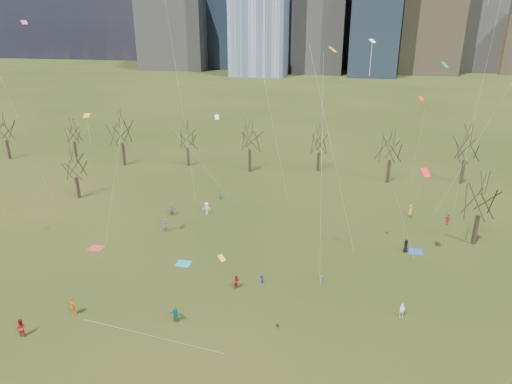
% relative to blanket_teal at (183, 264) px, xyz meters
% --- Properties ---
extents(ground, '(500.00, 500.00, 0.00)m').
position_rel_blanket_teal_xyz_m(ground, '(7.12, -6.05, -0.01)').
color(ground, black).
rests_on(ground, ground).
extents(bare_tree_row, '(113.04, 29.80, 9.50)m').
position_rel_blanket_teal_xyz_m(bare_tree_row, '(7.03, 31.18, 6.10)').
color(bare_tree_row, black).
rests_on(bare_tree_row, ground).
extents(blanket_teal, '(1.60, 1.50, 0.03)m').
position_rel_blanket_teal_xyz_m(blanket_teal, '(0.00, 0.00, 0.00)').
color(blanket_teal, teal).
rests_on(blanket_teal, ground).
extents(blanket_navy, '(1.60, 1.50, 0.03)m').
position_rel_blanket_teal_xyz_m(blanket_navy, '(25.96, 8.34, 0.00)').
color(blanket_navy, '#2543AF').
rests_on(blanket_navy, ground).
extents(blanket_crimson, '(1.60, 1.50, 0.03)m').
position_rel_blanket_teal_xyz_m(blanket_crimson, '(-11.62, 1.35, 0.00)').
color(blanket_crimson, red).
rests_on(blanket_crimson, ground).
extents(person_1, '(0.58, 0.46, 1.39)m').
position_rel_blanket_teal_xyz_m(person_1, '(23.22, -5.16, 0.68)').
color(person_1, white).
rests_on(person_1, ground).
extents(person_2, '(0.85, 0.92, 1.53)m').
position_rel_blanket_teal_xyz_m(person_2, '(7.13, -3.65, 0.75)').
color(person_2, '#A81818').
rests_on(person_2, ground).
extents(person_3, '(0.42, 0.70, 1.06)m').
position_rel_blanket_teal_xyz_m(person_3, '(15.50, -1.09, 0.52)').
color(person_3, slate).
rests_on(person_3, ground).
extents(person_4, '(1.14, 0.89, 1.80)m').
position_rel_blanket_teal_xyz_m(person_4, '(-6.68, -11.08, 0.89)').
color(person_4, orange).
rests_on(person_4, ground).
extents(person_5, '(1.39, 0.52, 1.48)m').
position_rel_blanket_teal_xyz_m(person_5, '(3.02, -10.07, 0.72)').
color(person_5, '#176958').
rests_on(person_5, ground).
extents(person_6, '(0.79, 0.92, 1.60)m').
position_rel_blanket_teal_xyz_m(person_6, '(24.76, 8.06, 0.78)').
color(person_6, black).
rests_on(person_6, ground).
extents(person_7, '(0.52, 0.72, 1.82)m').
position_rel_blanket_teal_xyz_m(person_7, '(-5.24, 7.37, 0.90)').
color(person_7, '#824488').
rests_on(person_7, ground).
extents(person_8, '(0.55, 0.58, 0.94)m').
position_rel_blanket_teal_xyz_m(person_8, '(9.42, -2.20, 0.46)').
color(person_8, '#282EAF').
rests_on(person_8, ground).
extents(person_9, '(1.20, 0.75, 1.78)m').
position_rel_blanket_teal_xyz_m(person_9, '(-1.68, 13.94, 0.87)').
color(person_9, silver).
rests_on(person_9, ground).
extents(person_10, '(0.94, 0.54, 1.50)m').
position_rel_blanket_teal_xyz_m(person_10, '(30.94, 17.12, 0.74)').
color(person_10, '#C51C44').
rests_on(person_10, ground).
extents(person_11, '(1.58, 1.37, 1.73)m').
position_rel_blanket_teal_xyz_m(person_11, '(-6.29, 12.44, 0.85)').
color(person_11, slate).
rests_on(person_11, ground).
extents(person_12, '(0.71, 0.92, 1.66)m').
position_rel_blanket_teal_xyz_m(person_12, '(26.36, 19.09, 0.81)').
color(person_12, '#F2A31A').
rests_on(person_12, ground).
extents(person_13, '(0.73, 0.68, 1.67)m').
position_rel_blanket_teal_xyz_m(person_13, '(-1.33, 19.55, 0.82)').
color(person_13, '#186C4C').
rests_on(person_13, ground).
extents(person_14, '(0.92, 0.76, 1.72)m').
position_rel_blanket_teal_xyz_m(person_14, '(-9.34, -14.70, 0.85)').
color(person_14, '#B21E19').
rests_on(person_14, ground).
extents(kites_airborne, '(59.44, 53.78, 33.48)m').
position_rel_blanket_teal_xyz_m(kites_airborne, '(10.32, 8.08, 14.16)').
color(kites_airborne, yellow).
rests_on(kites_airborne, ground).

